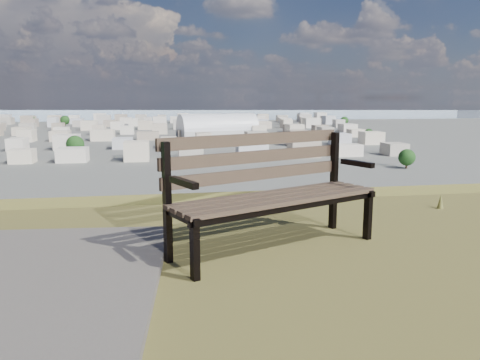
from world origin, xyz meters
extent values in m
cube|color=#413526|center=(0.07, 1.78, 25.49)|extent=(1.86, 0.89, 0.04)
cube|color=#413526|center=(0.01, 1.90, 25.49)|extent=(1.86, 0.89, 0.04)
cube|color=#413526|center=(-0.04, 2.02, 25.49)|extent=(1.86, 0.89, 0.04)
cube|color=#413526|center=(-0.10, 2.14, 25.49)|extent=(1.86, 0.89, 0.04)
cube|color=#413526|center=(-0.13, 2.22, 25.66)|extent=(1.83, 0.84, 0.11)
cube|color=#413526|center=(-0.14, 2.25, 25.82)|extent=(1.83, 0.84, 0.11)
cube|color=#413526|center=(-0.15, 2.28, 25.98)|extent=(1.83, 0.84, 0.11)
cube|color=black|center=(-0.79, 1.37, 25.24)|extent=(0.08, 0.08, 0.49)
cube|color=black|center=(-0.99, 1.81, 25.51)|extent=(0.08, 0.08, 1.02)
cube|color=black|center=(-0.88, 1.58, 25.45)|extent=(0.28, 0.53, 0.06)
cube|color=black|center=(-0.86, 1.53, 25.73)|extent=(0.21, 0.39, 0.05)
cube|color=black|center=(0.94, 2.15, 25.24)|extent=(0.08, 0.08, 0.49)
cube|color=black|center=(0.75, 2.58, 25.51)|extent=(0.08, 0.08, 1.02)
cube|color=black|center=(0.85, 2.35, 25.45)|extent=(0.28, 0.53, 0.06)
cube|color=black|center=(0.88, 2.30, 25.73)|extent=(0.21, 0.39, 0.05)
cube|color=black|center=(0.07, 1.77, 25.44)|extent=(1.84, 0.85, 0.04)
cube|color=black|center=(-0.10, 2.15, 25.44)|extent=(1.84, 0.85, 0.04)
cone|color=brown|center=(2.40, 3.20, 25.09)|extent=(0.08, 0.08, 0.18)
cube|color=#B7B7B2|center=(35.24, 302.96, 2.80)|extent=(53.91, 31.90, 5.61)
cylinder|color=silver|center=(35.24, 302.96, 5.61)|extent=(53.91, 31.90, 21.30)
cube|color=silver|center=(-60.00, 200.00, 3.50)|extent=(11.00, 11.00, 7.00)
cube|color=#ACA294|center=(-36.00, 200.00, 3.50)|extent=(11.00, 11.00, 7.00)
cube|color=beige|center=(-12.00, 200.00, 3.50)|extent=(11.00, 11.00, 7.00)
cube|color=silver|center=(12.00, 200.00, 3.50)|extent=(11.00, 11.00, 7.00)
cube|color=beige|center=(36.00, 200.00, 3.50)|extent=(11.00, 11.00, 7.00)
cube|color=tan|center=(60.00, 200.00, 3.50)|extent=(11.00, 11.00, 7.00)
cube|color=silver|center=(84.00, 200.00, 3.50)|extent=(11.00, 11.00, 7.00)
cube|color=beige|center=(108.00, 200.00, 3.50)|extent=(11.00, 11.00, 7.00)
cube|color=beige|center=(-72.00, 250.00, 3.50)|extent=(11.00, 11.00, 7.00)
cube|color=silver|center=(-48.00, 250.00, 3.50)|extent=(11.00, 11.00, 7.00)
cube|color=beige|center=(-24.00, 250.00, 3.50)|extent=(11.00, 11.00, 7.00)
cube|color=tan|center=(0.00, 250.00, 3.50)|extent=(11.00, 11.00, 7.00)
cube|color=silver|center=(24.00, 250.00, 3.50)|extent=(11.00, 11.00, 7.00)
cube|color=beige|center=(48.00, 250.00, 3.50)|extent=(11.00, 11.00, 7.00)
cube|color=silver|center=(72.00, 250.00, 3.50)|extent=(11.00, 11.00, 7.00)
cube|color=#ACA294|center=(96.00, 250.00, 3.50)|extent=(11.00, 11.00, 7.00)
cube|color=beige|center=(120.00, 250.00, 3.50)|extent=(11.00, 11.00, 7.00)
cube|color=tan|center=(-84.00, 300.00, 3.50)|extent=(11.00, 11.00, 7.00)
cube|color=silver|center=(-60.00, 300.00, 3.50)|extent=(11.00, 11.00, 7.00)
cube|color=beige|center=(-36.00, 300.00, 3.50)|extent=(11.00, 11.00, 7.00)
cube|color=silver|center=(-12.00, 300.00, 3.50)|extent=(11.00, 11.00, 7.00)
cube|color=#ACA294|center=(12.00, 300.00, 3.50)|extent=(11.00, 11.00, 7.00)
cube|color=beige|center=(36.00, 300.00, 3.50)|extent=(11.00, 11.00, 7.00)
cube|color=silver|center=(60.00, 300.00, 3.50)|extent=(11.00, 11.00, 7.00)
cube|color=beige|center=(84.00, 300.00, 3.50)|extent=(11.00, 11.00, 7.00)
cube|color=tan|center=(108.00, 300.00, 3.50)|extent=(11.00, 11.00, 7.00)
cube|color=silver|center=(132.00, 300.00, 3.50)|extent=(11.00, 11.00, 7.00)
cube|color=#ACA294|center=(-96.00, 350.00, 3.50)|extent=(11.00, 11.00, 7.00)
cube|color=beige|center=(-72.00, 350.00, 3.50)|extent=(11.00, 11.00, 7.00)
cube|color=silver|center=(-48.00, 350.00, 3.50)|extent=(11.00, 11.00, 7.00)
cube|color=beige|center=(-24.00, 350.00, 3.50)|extent=(11.00, 11.00, 7.00)
cube|color=tan|center=(0.00, 350.00, 3.50)|extent=(11.00, 11.00, 7.00)
cube|color=silver|center=(24.00, 350.00, 3.50)|extent=(11.00, 11.00, 7.00)
cube|color=beige|center=(48.00, 350.00, 3.50)|extent=(11.00, 11.00, 7.00)
cube|color=silver|center=(72.00, 350.00, 3.50)|extent=(11.00, 11.00, 7.00)
cube|color=#ACA294|center=(96.00, 350.00, 3.50)|extent=(11.00, 11.00, 7.00)
cube|color=beige|center=(120.00, 350.00, 3.50)|extent=(11.00, 11.00, 7.00)
cube|color=silver|center=(144.00, 350.00, 3.50)|extent=(11.00, 11.00, 7.00)
cube|color=silver|center=(-108.00, 400.00, 3.50)|extent=(11.00, 11.00, 7.00)
cube|color=beige|center=(-84.00, 400.00, 3.50)|extent=(11.00, 11.00, 7.00)
cube|color=silver|center=(-60.00, 400.00, 3.50)|extent=(11.00, 11.00, 7.00)
cube|color=#ACA294|center=(-36.00, 400.00, 3.50)|extent=(11.00, 11.00, 7.00)
cube|color=beige|center=(-12.00, 400.00, 3.50)|extent=(11.00, 11.00, 7.00)
cube|color=silver|center=(12.00, 400.00, 3.50)|extent=(11.00, 11.00, 7.00)
cube|color=beige|center=(36.00, 400.00, 3.50)|extent=(11.00, 11.00, 7.00)
cube|color=tan|center=(60.00, 400.00, 3.50)|extent=(11.00, 11.00, 7.00)
cube|color=silver|center=(84.00, 400.00, 3.50)|extent=(11.00, 11.00, 7.00)
cube|color=beige|center=(108.00, 400.00, 3.50)|extent=(11.00, 11.00, 7.00)
cube|color=silver|center=(132.00, 400.00, 3.50)|extent=(11.00, 11.00, 7.00)
cube|color=#ACA294|center=(156.00, 400.00, 3.50)|extent=(11.00, 11.00, 7.00)
cube|color=silver|center=(-144.00, 450.00, 3.50)|extent=(11.00, 11.00, 7.00)
cube|color=beige|center=(-120.00, 450.00, 3.50)|extent=(11.00, 11.00, 7.00)
cube|color=tan|center=(-96.00, 450.00, 3.50)|extent=(11.00, 11.00, 7.00)
cube|color=silver|center=(-72.00, 450.00, 3.50)|extent=(11.00, 11.00, 7.00)
cube|color=beige|center=(-48.00, 450.00, 3.50)|extent=(11.00, 11.00, 7.00)
cube|color=silver|center=(-24.00, 450.00, 3.50)|extent=(11.00, 11.00, 7.00)
cube|color=#ACA294|center=(0.00, 450.00, 3.50)|extent=(11.00, 11.00, 7.00)
cube|color=beige|center=(24.00, 450.00, 3.50)|extent=(11.00, 11.00, 7.00)
cube|color=silver|center=(48.00, 450.00, 3.50)|extent=(11.00, 11.00, 7.00)
cube|color=beige|center=(72.00, 450.00, 3.50)|extent=(11.00, 11.00, 7.00)
cube|color=tan|center=(96.00, 450.00, 3.50)|extent=(11.00, 11.00, 7.00)
cube|color=silver|center=(120.00, 450.00, 3.50)|extent=(11.00, 11.00, 7.00)
cube|color=beige|center=(144.00, 450.00, 3.50)|extent=(11.00, 11.00, 7.00)
cube|color=silver|center=(168.00, 450.00, 3.50)|extent=(11.00, 11.00, 7.00)
cube|color=beige|center=(-156.00, 500.00, 3.50)|extent=(11.00, 11.00, 7.00)
cube|color=silver|center=(-132.00, 500.00, 3.50)|extent=(11.00, 11.00, 7.00)
cube|color=beige|center=(-108.00, 500.00, 3.50)|extent=(11.00, 11.00, 7.00)
cube|color=tan|center=(-84.00, 500.00, 3.50)|extent=(11.00, 11.00, 7.00)
cube|color=silver|center=(-60.00, 500.00, 3.50)|extent=(11.00, 11.00, 7.00)
cube|color=beige|center=(-36.00, 500.00, 3.50)|extent=(11.00, 11.00, 7.00)
cube|color=silver|center=(-12.00, 500.00, 3.50)|extent=(11.00, 11.00, 7.00)
cube|color=#ACA294|center=(12.00, 500.00, 3.50)|extent=(11.00, 11.00, 7.00)
cube|color=beige|center=(36.00, 500.00, 3.50)|extent=(11.00, 11.00, 7.00)
cube|color=silver|center=(60.00, 500.00, 3.50)|extent=(11.00, 11.00, 7.00)
cube|color=beige|center=(84.00, 500.00, 3.50)|extent=(11.00, 11.00, 7.00)
cube|color=tan|center=(108.00, 500.00, 3.50)|extent=(11.00, 11.00, 7.00)
cube|color=silver|center=(132.00, 500.00, 3.50)|extent=(11.00, 11.00, 7.00)
cube|color=beige|center=(156.00, 500.00, 3.50)|extent=(11.00, 11.00, 7.00)
cube|color=silver|center=(180.00, 500.00, 3.50)|extent=(11.00, 11.00, 7.00)
cube|color=beige|center=(-168.00, 550.00, 3.50)|extent=(11.00, 11.00, 7.00)
cube|color=silver|center=(-144.00, 550.00, 3.50)|extent=(11.00, 11.00, 7.00)
cube|color=beige|center=(-120.00, 550.00, 3.50)|extent=(11.00, 11.00, 7.00)
cube|color=tan|center=(-96.00, 550.00, 3.50)|extent=(11.00, 11.00, 7.00)
cube|color=silver|center=(-72.00, 550.00, 3.50)|extent=(11.00, 11.00, 7.00)
cube|color=beige|center=(-48.00, 550.00, 3.50)|extent=(11.00, 11.00, 7.00)
cube|color=silver|center=(-24.00, 550.00, 3.50)|extent=(11.00, 11.00, 7.00)
cube|color=#ACA294|center=(0.00, 550.00, 3.50)|extent=(11.00, 11.00, 7.00)
cube|color=beige|center=(24.00, 550.00, 3.50)|extent=(11.00, 11.00, 7.00)
cube|color=silver|center=(48.00, 550.00, 3.50)|extent=(11.00, 11.00, 7.00)
cube|color=beige|center=(72.00, 550.00, 3.50)|extent=(11.00, 11.00, 7.00)
cube|color=tan|center=(96.00, 550.00, 3.50)|extent=(11.00, 11.00, 7.00)
cube|color=silver|center=(120.00, 550.00, 3.50)|extent=(11.00, 11.00, 7.00)
cube|color=beige|center=(144.00, 550.00, 3.50)|extent=(11.00, 11.00, 7.00)
cube|color=silver|center=(168.00, 550.00, 3.50)|extent=(11.00, 11.00, 7.00)
cube|color=#ACA294|center=(192.00, 550.00, 3.50)|extent=(11.00, 11.00, 7.00)
cylinder|color=#36261B|center=(90.00, 160.00, 1.05)|extent=(0.80, 0.80, 2.10)
sphere|color=black|center=(90.00, 160.00, 4.20)|extent=(6.30, 6.30, 6.30)
cylinder|color=#36261B|center=(-40.00, 220.00, 1.35)|extent=(0.80, 0.80, 2.70)
sphere|color=black|center=(-40.00, 220.00, 5.40)|extent=(8.10, 8.10, 8.10)
cylinder|color=#36261B|center=(130.00, 280.00, 0.97)|extent=(0.80, 0.80, 1.95)
sphere|color=black|center=(130.00, 280.00, 3.90)|extent=(5.85, 5.85, 5.85)
cylinder|color=#36261B|center=(60.00, 400.00, 1.12)|extent=(0.80, 0.80, 2.25)
sphere|color=black|center=(60.00, 400.00, 4.50)|extent=(6.75, 6.75, 6.75)
cylinder|color=#36261B|center=(-90.00, 460.00, 1.43)|extent=(0.80, 0.80, 2.85)
sphere|color=black|center=(-90.00, 460.00, 5.70)|extent=(8.55, 8.55, 8.55)
cylinder|color=#36261B|center=(-130.00, 500.00, 1.20)|extent=(0.80, 0.80, 2.40)
sphere|color=black|center=(-130.00, 500.00, 4.80)|extent=(7.20, 7.20, 7.20)
cylinder|color=#36261B|center=(40.00, 300.00, 1.05)|extent=(0.80, 0.80, 2.10)
sphere|color=black|center=(40.00, 300.00, 4.20)|extent=(6.30, 6.30, 6.30)
cylinder|color=#36261B|center=(170.00, 420.00, 1.27)|extent=(0.80, 0.80, 2.55)
sphere|color=black|center=(170.00, 420.00, 5.10)|extent=(7.65, 7.65, 7.65)
cube|color=#8CA2B3|center=(0.00, 900.00, 0.00)|extent=(2400.00, 700.00, 0.12)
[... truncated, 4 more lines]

